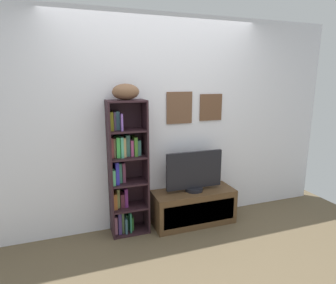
{
  "coord_description": "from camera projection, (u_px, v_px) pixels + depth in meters",
  "views": [
    {
      "loc": [
        -1.02,
        -2.13,
        1.8
      ],
      "look_at": [
        0.03,
        0.85,
        1.1
      ],
      "focal_mm": 30.28,
      "sensor_mm": 36.0,
      "label": 1
    }
  ],
  "objects": [
    {
      "name": "television",
      "position": [
        194.0,
        172.0,
        3.5
      ],
      "size": [
        0.73,
        0.22,
        0.5
      ],
      "color": "black",
      "rests_on": "tv_stand"
    },
    {
      "name": "football",
      "position": [
        126.0,
        92.0,
        3.07
      ],
      "size": [
        0.31,
        0.2,
        0.18
      ],
      "primitive_type": "ellipsoid",
      "rotation": [
        0.0,
        0.0,
        -0.07
      ],
      "color": "brown",
      "rests_on": "bookshelf"
    },
    {
      "name": "back_wall",
      "position": [
        158.0,
        123.0,
        3.45
      ],
      "size": [
        4.8,
        0.08,
        2.55
      ],
      "color": "silver",
      "rests_on": "ground"
    },
    {
      "name": "tv_stand",
      "position": [
        194.0,
        207.0,
        3.6
      ],
      "size": [
        1.03,
        0.4,
        0.44
      ],
      "color": "#523821",
      "rests_on": "ground"
    },
    {
      "name": "ground",
      "position": [
        195.0,
        275.0,
        2.69
      ],
      "size": [
        5.2,
        5.2,
        0.04
      ],
      "primitive_type": "cube",
      "color": "brown"
    },
    {
      "name": "bookshelf",
      "position": [
        124.0,
        171.0,
        3.29
      ],
      "size": [
        0.44,
        0.28,
        1.58
      ],
      "color": "black",
      "rests_on": "ground"
    }
  ]
}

